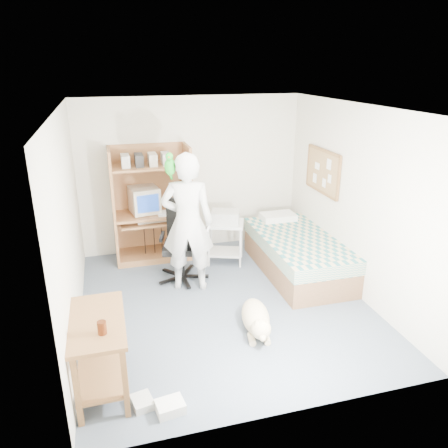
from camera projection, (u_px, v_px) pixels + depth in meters
name	position (u px, v px, depth m)	size (l,w,h in m)	color
floor	(224.00, 303.00, 5.74)	(4.00, 4.00, 0.00)	#4B5666
wall_back	(192.00, 175.00, 7.11)	(3.60, 0.02, 2.50)	beige
wall_right	(355.00, 201.00, 5.76)	(0.02, 4.00, 2.50)	beige
wall_left	(69.00, 227.00, 4.86)	(0.02, 4.00, 2.50)	beige
ceiling	(224.00, 108.00, 4.87)	(3.60, 4.00, 0.02)	white
computer_hutch	(152.00, 208.00, 6.85)	(1.20, 0.63, 1.80)	brown
bed	(297.00, 254.00, 6.52)	(1.02, 2.02, 0.66)	brown
side_desk	(99.00, 344.00, 4.10)	(0.50, 1.00, 0.75)	brown
corkboard	(323.00, 171.00, 6.49)	(0.04, 0.94, 0.66)	olive
office_chair	(182.00, 251.00, 6.29)	(0.65, 0.65, 1.15)	black
person	(188.00, 223.00, 5.83)	(0.70, 0.46, 1.91)	silver
parrot	(170.00, 165.00, 5.52)	(0.14, 0.25, 0.39)	#159326
dog	(256.00, 318.00, 5.10)	(0.43, 0.99, 0.37)	#D1BA8C
printer_cart	(225.00, 236.00, 6.79)	(0.67, 0.61, 0.66)	silver
printer	(225.00, 217.00, 6.68)	(0.42, 0.32, 0.18)	#B1B1AC
crt_monitor	(144.00, 200.00, 6.78)	(0.48, 0.50, 0.40)	beige
keyboard	(152.00, 221.00, 6.75)	(0.45, 0.16, 0.03)	beige
pencil_cup	(174.00, 208.00, 6.86)	(0.08, 0.08, 0.12)	gold
drink_glass	(102.00, 328.00, 3.79)	(0.08, 0.08, 0.12)	#3E1909
floor_box_a	(170.00, 407.00, 3.94)	(0.25, 0.20, 0.10)	white
floor_box_b	(142.00, 402.00, 4.01)	(0.18, 0.22, 0.08)	beige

